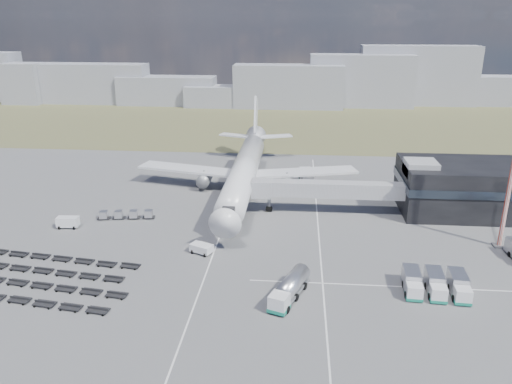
{
  "coord_description": "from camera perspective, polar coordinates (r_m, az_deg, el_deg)",
  "views": [
    {
      "loc": [
        11.65,
        -74.51,
        37.97
      ],
      "look_at": [
        3.49,
        20.75,
        4.0
      ],
      "focal_mm": 35.0,
      "sensor_mm": 36.0,
      "label": 1
    }
  ],
  "objects": [
    {
      "name": "fuel_tanker",
      "position": [
        71.75,
        3.84,
        -10.92
      ],
      "size": [
        5.88,
        10.31,
        3.25
      ],
      "rotation": [
        0.0,
        0.0,
        -0.35
      ],
      "color": "silver",
      "rests_on": "ground"
    },
    {
      "name": "utility_van",
      "position": [
        100.63,
        -20.7,
        -3.28
      ],
      "size": [
        4.11,
        2.05,
        2.16
      ],
      "primitive_type": "cube",
      "rotation": [
        0.0,
        0.0,
        0.06
      ],
      "color": "silver",
      "rests_on": "ground"
    },
    {
      "name": "service_trucks_near",
      "position": [
        77.44,
        19.83,
        -9.86
      ],
      "size": [
        9.22,
        7.23,
        2.68
      ],
      "rotation": [
        0.0,
        0.0,
        -0.07
      ],
      "color": "silver",
      "rests_on": "ground"
    },
    {
      "name": "skyline",
      "position": [
        227.44,
        -2.46,
        12.37
      ],
      "size": [
        312.66,
        27.08,
        25.58
      ],
      "color": "gray",
      "rests_on": "ground"
    },
    {
      "name": "baggage_dollies",
      "position": [
        84.05,
        -24.07,
        -8.88
      ],
      "size": [
        32.71,
        18.09,
        0.73
      ],
      "rotation": [
        0.0,
        0.0,
        -0.13
      ],
      "color": "black",
      "rests_on": "ground"
    },
    {
      "name": "pushback_tug",
      "position": [
        85.08,
        -6.25,
        -6.47
      ],
      "size": [
        4.21,
        3.41,
        1.61
      ],
      "primitive_type": "cube",
      "rotation": [
        0.0,
        0.0,
        -0.43
      ],
      "color": "silver",
      "rests_on": "ground"
    },
    {
      "name": "terminal",
      "position": [
        109.88,
        23.83,
        0.52
      ],
      "size": [
        30.4,
        16.4,
        11.0
      ],
      "color": "black",
      "rests_on": "ground"
    },
    {
      "name": "catering_truck",
      "position": [
        118.72,
        5.79,
        1.63
      ],
      "size": [
        3.72,
        7.2,
        3.16
      ],
      "rotation": [
        0.0,
        0.0,
        0.13
      ],
      "color": "silver",
      "rests_on": "ground"
    },
    {
      "name": "uld_row",
      "position": [
        101.52,
        -14.62,
        -2.51
      ],
      "size": [
        11.26,
        3.04,
        1.55
      ],
      "rotation": [
        0.0,
        0.0,
        0.14
      ],
      "color": "black",
      "rests_on": "ground"
    },
    {
      "name": "ground",
      "position": [
        84.44,
        -3.59,
        -7.21
      ],
      "size": [
        420.0,
        420.0,
        0.0
      ],
      "primitive_type": "plane",
      "color": "#565659",
      "rests_on": "ground"
    },
    {
      "name": "jet_bridge",
      "position": [
        100.57,
        7.05,
        0.3
      ],
      "size": [
        30.3,
        3.8,
        7.05
      ],
      "color": "#939399",
      "rests_on": "ground"
    },
    {
      "name": "airliner",
      "position": [
        112.38,
        -1.27,
        2.65
      ],
      "size": [
        51.59,
        64.53,
        17.62
      ],
      "color": "silver",
      "rests_on": "ground"
    },
    {
      "name": "floodlight_mast",
      "position": [
        92.62,
        27.18,
        1.76
      ],
      "size": [
        2.49,
        2.02,
        26.11
      ],
      "rotation": [
        0.0,
        0.0,
        -0.3
      ],
      "color": "#AA2C1B",
      "rests_on": "ground"
    },
    {
      "name": "lane_markings",
      "position": [
        86.33,
        3.17,
        -6.56
      ],
      "size": [
        47.12,
        110.0,
        0.01
      ],
      "color": "silver",
      "rests_on": "ground"
    },
    {
      "name": "grass_strip",
      "position": [
        188.74,
        1.27,
        7.95
      ],
      "size": [
        420.0,
        90.0,
        0.01
      ],
      "primitive_type": "cube",
      "color": "brown",
      "rests_on": "ground"
    }
  ]
}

